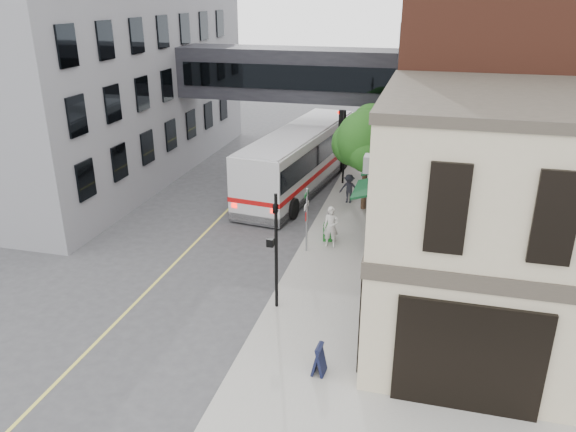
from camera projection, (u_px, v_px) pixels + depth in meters
The scene contains 17 objects.
ground at pixel (250, 337), 19.50m from camera, with size 120.00×120.00×0.00m, color #38383A.
sidewalk_main at pixel (362, 203), 31.56m from camera, with size 4.00×60.00×0.15m, color gray.
corner_building at pixel (538, 230), 17.61m from camera, with size 10.19×8.12×8.45m.
brick_building at pixel (531, 81), 27.99m from camera, with size 13.76×18.00×14.00m.
opposite_building at pixel (70, 62), 35.22m from camera, with size 14.00×24.00×14.00m, color slate.
skyway_bridge at pixel (294, 74), 33.92m from camera, with size 14.00×3.18×3.00m.
traffic_signal_near at pixel (275, 237), 20.09m from camera, with size 0.44×0.22×4.60m.
traffic_signal_far at pixel (342, 132), 33.44m from camera, with size 0.53×0.28×4.50m.
street_sign_pole at pixel (307, 214), 24.96m from camera, with size 0.08×0.75×3.00m.
street_tree at pixel (367, 140), 29.38m from camera, with size 3.80×3.20×5.60m.
lane_marking at pixel (220, 218), 29.64m from camera, with size 0.12×40.00×0.01m, color #D8CC4C.
bus at pixel (300, 157), 33.44m from camera, with size 4.55×13.37×3.53m.
pedestrian_a at pixel (331, 227), 25.73m from camera, with size 0.70×0.46×1.93m, color beige.
pedestrian_b at pixel (378, 190), 30.50m from camera, with size 0.94×0.73×1.94m, color #BF7B84.
pedestrian_c at pixel (349, 189), 31.13m from camera, with size 1.06×0.61×1.64m, color #22222A.
newspaper_box at pixel (328, 232), 26.52m from camera, with size 0.42×0.38×0.85m, color #155E1A.
sandwich_board at pixel (319, 359), 17.26m from camera, with size 0.36×0.56×1.00m, color black.
Camera 1 is at (5.46, -15.63, 11.21)m, focal length 35.00 mm.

